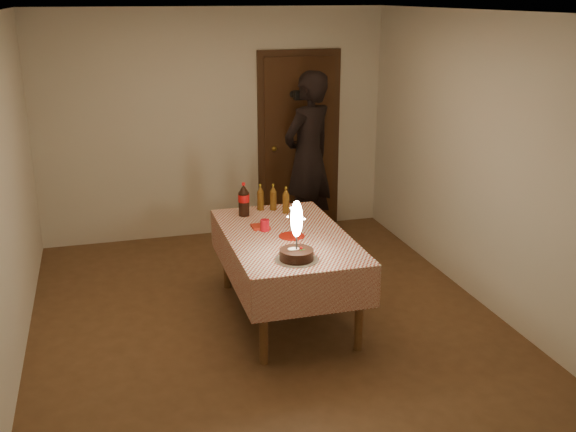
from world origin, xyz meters
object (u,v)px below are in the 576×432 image
object	(u,v)px
dining_table	(286,246)
photographer	(308,157)
cola_bottle	(244,200)
amber_bottle_left	(260,198)
amber_bottle_mid	(273,198)
red_plate	(292,236)
clear_cup	(296,226)
red_cup	(265,225)
birthday_cake	(297,245)
amber_bottle_right	(286,201)

from	to	relation	value
dining_table	photographer	size ratio (longest dim) A/B	0.89
cola_bottle	amber_bottle_left	xyz separation A→B (m)	(0.19, 0.12, -0.03)
amber_bottle_mid	photographer	xyz separation A→B (m)	(0.71, 1.14, 0.09)
red_plate	dining_table	bearing A→B (deg)	118.10
red_plate	clear_cup	world-z (taller)	clear_cup
cola_bottle	photographer	xyz separation A→B (m)	(1.01, 1.24, 0.05)
red_cup	cola_bottle	world-z (taller)	cola_bottle
dining_table	birthday_cake	bearing A→B (deg)	-97.98
clear_cup	amber_bottle_left	xyz separation A→B (m)	(-0.15, 0.67, 0.07)
clear_cup	cola_bottle	size ratio (longest dim) A/B	0.28
dining_table	amber_bottle_left	bearing A→B (deg)	93.89
clear_cup	amber_bottle_mid	distance (m)	0.64
red_cup	cola_bottle	bearing A→B (deg)	100.31
dining_table	amber_bottle_left	distance (m)	0.77
red_plate	cola_bottle	bearing A→B (deg)	111.88
amber_bottle_right	amber_bottle_mid	size ratio (longest dim) A/B	1.00
red_plate	amber_bottle_left	size ratio (longest dim) A/B	0.86
cola_bottle	amber_bottle_right	world-z (taller)	cola_bottle
amber_bottle_left	clear_cup	bearing A→B (deg)	-77.02
dining_table	amber_bottle_left	xyz separation A→B (m)	(-0.05, 0.74, 0.22)
dining_table	red_plate	bearing A→B (deg)	-61.90
amber_bottle_mid	dining_table	bearing A→B (deg)	-95.50
birthday_cake	red_plate	xyz separation A→B (m)	(0.11, 0.52, -0.12)
red_plate	red_cup	bearing A→B (deg)	131.92
red_plate	amber_bottle_mid	world-z (taller)	amber_bottle_mid
cola_bottle	dining_table	bearing A→B (deg)	-68.73
dining_table	red_cup	bearing A→B (deg)	136.08
birthday_cake	amber_bottle_mid	xyz separation A→B (m)	(0.15, 1.28, -0.00)
amber_bottle_right	amber_bottle_mid	bearing A→B (deg)	126.82
cola_bottle	red_cup	bearing A→B (deg)	-79.69
dining_table	amber_bottle_mid	bearing A→B (deg)	84.50
cola_bottle	amber_bottle_right	xyz separation A→B (m)	(0.40, -0.03, -0.03)
clear_cup	amber_bottle_right	world-z (taller)	amber_bottle_right
cola_bottle	amber_bottle_mid	xyz separation A→B (m)	(0.31, 0.09, -0.03)
amber_bottle_left	photographer	bearing A→B (deg)	53.50
dining_table	birthday_cake	world-z (taller)	birthday_cake
red_plate	clear_cup	bearing A→B (deg)	60.34
birthday_cake	red_plate	world-z (taller)	birthday_cake
amber_bottle_mid	photographer	world-z (taller)	photographer
dining_table	amber_bottle_left	size ratio (longest dim) A/B	6.75
dining_table	cola_bottle	bearing A→B (deg)	111.27
cola_bottle	birthday_cake	bearing A→B (deg)	-82.47
red_plate	amber_bottle_mid	bearing A→B (deg)	87.19
red_cup	amber_bottle_right	distance (m)	0.54
red_cup	photographer	distance (m)	1.94
amber_bottle_right	dining_table	bearing A→B (deg)	-105.29
dining_table	amber_bottle_right	distance (m)	0.64
birthday_cake	cola_bottle	bearing A→B (deg)	97.53
birthday_cake	cola_bottle	size ratio (longest dim) A/B	1.51
amber_bottle_left	photographer	size ratio (longest dim) A/B	0.13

